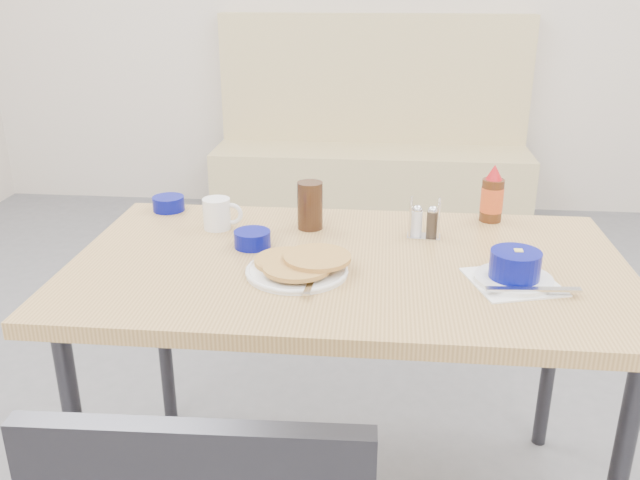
# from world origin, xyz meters

# --- Properties ---
(booth_bench) EXTENTS (1.90, 0.56, 1.22)m
(booth_bench) POSITION_xyz_m (0.00, 2.78, 0.35)
(booth_bench) COLOR tan
(booth_bench) RESTS_ON ground
(dining_table) EXTENTS (1.40, 0.80, 0.76)m
(dining_table) POSITION_xyz_m (0.00, 0.25, 0.70)
(dining_table) COLOR tan
(dining_table) RESTS_ON ground
(pancake_plate) EXTENTS (0.25, 0.27, 0.04)m
(pancake_plate) POSITION_xyz_m (-0.12, 0.16, 0.78)
(pancake_plate) COLOR white
(pancake_plate) RESTS_ON dining_table
(coffee_mug) EXTENTS (0.11, 0.08, 0.09)m
(coffee_mug) POSITION_xyz_m (-0.38, 0.45, 0.81)
(coffee_mug) COLOR white
(coffee_mug) RESTS_ON dining_table
(grits_setting) EXTENTS (0.26, 0.24, 0.08)m
(grits_setting) POSITION_xyz_m (0.39, 0.15, 0.79)
(grits_setting) COLOR white
(grits_setting) RESTS_ON dining_table
(creamer_bowl) EXTENTS (0.10, 0.10, 0.04)m
(creamer_bowl) POSITION_xyz_m (-0.57, 0.59, 0.78)
(creamer_bowl) COLOR #050A75
(creamer_bowl) RESTS_ON dining_table
(butter_bowl) EXTENTS (0.10, 0.10, 0.04)m
(butter_bowl) POSITION_xyz_m (-0.26, 0.32, 0.78)
(butter_bowl) COLOR #050A75
(butter_bowl) RESTS_ON dining_table
(amber_tumbler) EXTENTS (0.07, 0.07, 0.14)m
(amber_tumbler) POSITION_xyz_m (-0.12, 0.48, 0.83)
(amber_tumbler) COLOR black
(amber_tumbler) RESTS_ON dining_table
(condiment_caddy) EXTENTS (0.09, 0.06, 0.11)m
(condiment_caddy) POSITION_xyz_m (0.20, 0.44, 0.80)
(condiment_caddy) COLOR silver
(condiment_caddy) RESTS_ON dining_table
(syrup_bottle) EXTENTS (0.06, 0.06, 0.17)m
(syrup_bottle) POSITION_xyz_m (0.40, 0.59, 0.83)
(syrup_bottle) COLOR #47230F
(syrup_bottle) RESTS_ON dining_table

